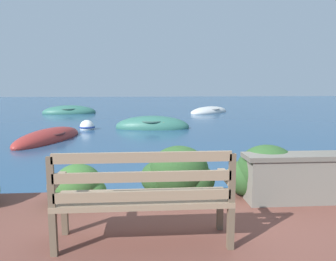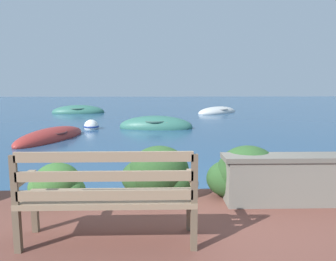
{
  "view_description": "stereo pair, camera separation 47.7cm",
  "coord_description": "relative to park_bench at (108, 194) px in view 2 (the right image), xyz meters",
  "views": [
    {
      "loc": [
        -0.92,
        -4.54,
        1.74
      ],
      "look_at": [
        -0.18,
        5.25,
        0.33
      ],
      "focal_mm": 35.0,
      "sensor_mm": 36.0,
      "label": 1
    },
    {
      "loc": [
        -0.45,
        -4.57,
        1.74
      ],
      "look_at": [
        -0.18,
        5.25,
        0.33
      ],
      "focal_mm": 35.0,
      "sensor_mm": 36.0,
      "label": 2
    }
  ],
  "objects": [
    {
      "name": "rowboat_outer",
      "position": [
        -4.31,
        16.52,
        -0.63
      ],
      "size": [
        3.16,
        1.61,
        0.84
      ],
      "rotation": [
        0.0,
        0.0,
        0.12
      ],
      "color": "#336B5B",
      "rests_on": "ground_plane"
    },
    {
      "name": "hedge_clump_right",
      "position": [
        1.64,
        1.21,
        -0.18
      ],
      "size": [
        1.04,
        0.75,
        0.71
      ],
      "color": "#284C23",
      "rests_on": "patio_terrace"
    },
    {
      "name": "hedge_clump_centre",
      "position": [
        0.47,
        1.35,
        -0.19
      ],
      "size": [
        1.01,
        0.73,
        0.69
      ],
      "color": "#284C23",
      "rests_on": "patio_terrace"
    },
    {
      "name": "stone_wall",
      "position": [
        2.33,
        0.98,
        -0.17
      ],
      "size": [
        2.12,
        0.39,
        0.63
      ],
      "color": "slate",
      "rests_on": "patio_terrace"
    },
    {
      "name": "ground_plane",
      "position": [
        0.93,
        1.59,
        -0.71
      ],
      "size": [
        80.0,
        80.0,
        0.0
      ],
      "color": "navy"
    },
    {
      "name": "hedge_clump_left",
      "position": [
        -0.84,
        1.13,
        -0.26
      ],
      "size": [
        0.75,
        0.54,
        0.51
      ],
      "color": "#38662D",
      "rests_on": "patio_terrace"
    },
    {
      "name": "park_bench",
      "position": [
        0.0,
        0.0,
        0.0
      ],
      "size": [
        1.66,
        0.48,
        0.93
      ],
      "rotation": [
        0.0,
        0.0,
        -0.03
      ],
      "color": "brown",
      "rests_on": "patio_terrace"
    },
    {
      "name": "rowboat_mid",
      "position": [
        0.36,
        9.72,
        -0.63
      ],
      "size": [
        2.97,
        1.41,
        0.86
      ],
      "rotation": [
        0.0,
        0.0,
        6.17
      ],
      "color": "#336B5B",
      "rests_on": "ground_plane"
    },
    {
      "name": "hedge_clump_far_right",
      "position": [
        2.62,
        1.32,
        -0.24
      ],
      "size": [
        0.84,
        0.61,
        0.57
      ],
      "color": "#38662D",
      "rests_on": "patio_terrace"
    },
    {
      "name": "rowboat_far",
      "position": [
        3.95,
        16.4,
        -0.65
      ],
      "size": [
        3.17,
        3.09,
        0.66
      ],
      "rotation": [
        0.0,
        0.0,
        0.76
      ],
      "color": "silver",
      "rests_on": "ground_plane"
    },
    {
      "name": "rowboat_nearest",
      "position": [
        -2.92,
        7.27,
        -0.65
      ],
      "size": [
        1.88,
        3.46,
        0.62
      ],
      "rotation": [
        0.0,
        0.0,
        4.43
      ],
      "color": "#9E2D28",
      "rests_on": "ground_plane"
    },
    {
      "name": "mooring_buoy",
      "position": [
        -2.14,
        9.61,
        -0.61
      ],
      "size": [
        0.6,
        0.6,
        0.54
      ],
      "color": "white",
      "rests_on": "ground_plane"
    }
  ]
}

